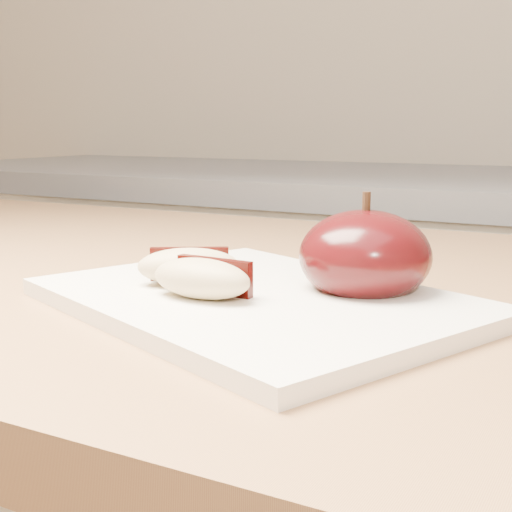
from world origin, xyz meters
The scene contains 5 objects.
back_cabinet centered at (0.00, 1.20, 0.47)m, with size 2.40×0.62×0.94m.
cutting_board centered at (-0.06, 0.39, 0.91)m, with size 0.28×0.21×0.01m, color silver.
apple_half centered at (0.00, 0.44, 0.93)m, with size 0.11×0.11×0.08m.
apple_wedge_a centered at (-0.11, 0.39, 0.92)m, with size 0.08×0.07×0.03m.
apple_wedge_b centered at (-0.08, 0.36, 0.92)m, with size 0.07×0.04×0.03m.
Camera 1 is at (0.16, -0.01, 1.02)m, focal length 50.00 mm.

